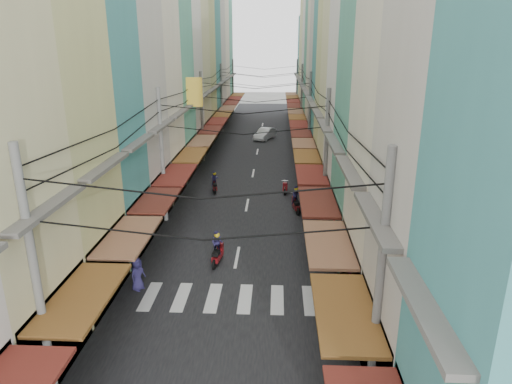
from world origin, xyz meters
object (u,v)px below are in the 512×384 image
(white_car, at_px, (265,139))
(market_umbrella, at_px, (379,267))
(bicycle, at_px, (379,254))
(traffic_sign, at_px, (333,234))

(white_car, bearing_deg, market_umbrella, -59.96)
(white_car, xyz_separation_m, market_umbrella, (5.48, -35.37, 2.24))
(market_umbrella, bearing_deg, white_car, 98.81)
(white_car, bearing_deg, bicycle, -55.60)
(white_car, height_order, bicycle, white_car)
(bicycle, distance_m, market_umbrella, 6.43)
(bicycle, xyz_separation_m, market_umbrella, (-1.42, -5.86, 2.24))
(market_umbrella, distance_m, traffic_sign, 4.31)
(market_umbrella, xyz_separation_m, traffic_sign, (-1.29, 4.09, -0.37))
(market_umbrella, bearing_deg, traffic_sign, 107.55)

